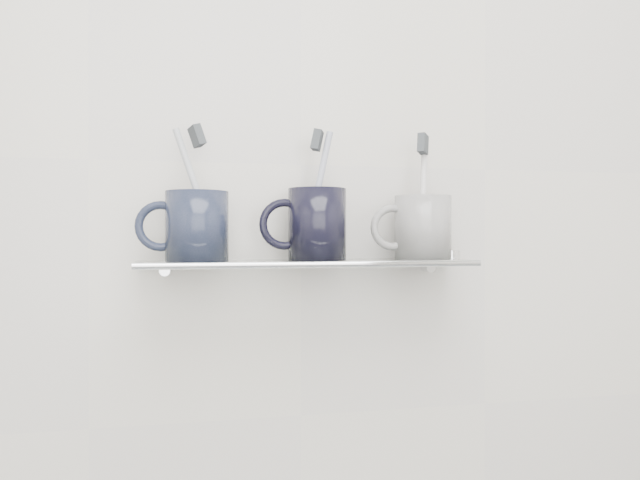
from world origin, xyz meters
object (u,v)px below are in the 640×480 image
object	(u,v)px
shelf_glass	(309,263)
mug_left	(197,226)
mug_center	(317,224)
mug_right	(423,228)

from	to	relation	value
shelf_glass	mug_left	size ratio (longest dim) A/B	4.96
mug_left	mug_center	bearing A→B (deg)	-18.87
shelf_glass	mug_center	world-z (taller)	mug_center
mug_left	mug_right	xyz separation A→B (m)	(0.35, 0.00, -0.00)
mug_center	mug_right	world-z (taller)	mug_center
mug_left	shelf_glass	bearing A→B (deg)	-20.62
mug_center	mug_left	bearing A→B (deg)	-155.62
shelf_glass	mug_center	size ratio (longest dim) A/B	4.64
mug_left	mug_center	xyz separation A→B (m)	(0.18, 0.00, 0.00)
mug_left	mug_right	world-z (taller)	mug_left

